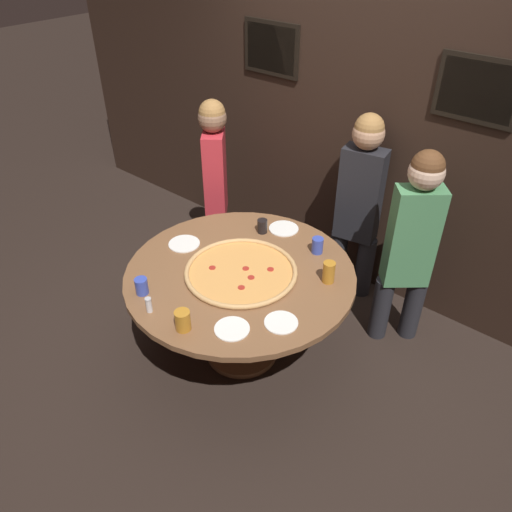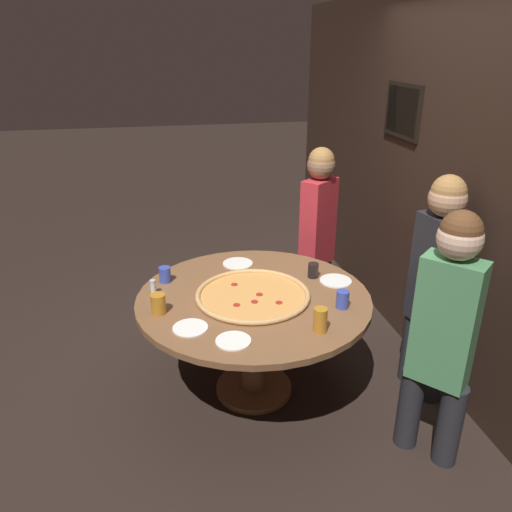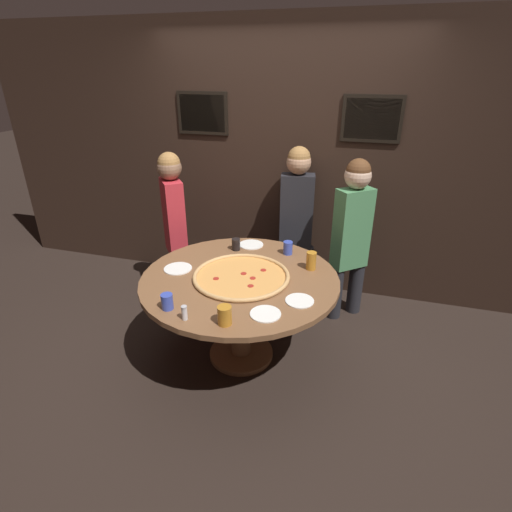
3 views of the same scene
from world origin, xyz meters
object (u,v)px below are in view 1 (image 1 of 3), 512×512
white_plate_left_side (281,323)px  drink_cup_by_shaker (142,286)px  white_plate_far_back (284,229)px  diner_far_left (360,199)px  drink_cup_near_left (262,226)px  diner_centre_back (411,241)px  diner_far_right (215,177)px  dining_table (241,288)px  drink_cup_near_right (183,320)px  condiment_shaker (149,305)px  drink_cup_far_left (329,272)px  white_plate_beside_cup (232,329)px  giant_pizza (241,271)px  white_plate_near_front (184,244)px  drink_cup_front_edge (317,245)px

white_plate_left_side → drink_cup_by_shaker: bearing=-157.9°
white_plate_far_back → diner_far_left: (0.29, 0.55, 0.12)m
drink_cup_near_left → diner_centre_back: diner_centre_back is taller
white_plate_left_side → diner_far_right: (-1.39, 0.93, 0.10)m
dining_table → drink_cup_near_right: size_ratio=12.11×
condiment_shaker → diner_far_left: 1.79m
diner_far_left → white_plate_far_back: bearing=51.8°
drink_cup_far_left → condiment_shaker: size_ratio=1.47×
diner_centre_back → white_plate_beside_cup: bearing=30.9°
white_plate_beside_cup → white_plate_left_side: 0.28m
giant_pizza → drink_cup_by_shaker: bearing=-121.8°
white_plate_near_front → diner_far_right: diner_far_right is taller
drink_cup_near_left → drink_cup_by_shaker: bearing=-97.5°
giant_pizza → drink_cup_near_right: (0.09, -0.59, 0.05)m
drink_cup_near_right → white_plate_left_side: size_ratio=0.63×
diner_centre_back → diner_far_right: bearing=-35.3°
white_plate_far_back → white_plate_near_front: bearing=-124.6°
drink_cup_near_left → diner_far_right: bearing=159.5°
drink_cup_near_left → diner_far_right: (-0.71, 0.27, 0.05)m
drink_cup_near_right → condiment_shaker: 0.26m
drink_cup_by_shaker → diner_far_left: 1.75m
drink_cup_near_right → drink_cup_near_left: bearing=105.3°
diner_far_left → drink_cup_near_right: bearing=76.5°
drink_cup_far_left → diner_centre_back: bearing=66.5°
drink_cup_near_right → drink_cup_far_left: 0.96m
drink_cup_near_left → white_plate_beside_cup: bearing=-60.4°
drink_cup_front_edge → white_plate_beside_cup: (0.06, -0.92, -0.05)m
white_plate_near_front → diner_far_left: diner_far_left is taller
diner_far_right → white_plate_left_side: bearing=-162.4°
white_plate_far_back → condiment_shaker: bearing=-93.0°
drink_cup_near_left → drink_cup_front_edge: 0.45m
drink_cup_front_edge → diner_far_right: size_ratio=0.07×
white_plate_beside_cup → drink_cup_near_left: bearing=119.6°
drink_cup_front_edge → drink_cup_far_left: size_ratio=0.78×
giant_pizza → white_plate_far_back: (-0.10, 0.59, -0.01)m
white_plate_left_side → diner_far_right: diner_far_right is taller
drink_cup_near_left → white_plate_left_side: (0.68, -0.66, -0.05)m
drink_cup_near_left → giant_pizza: bearing=-66.6°
white_plate_beside_cup → condiment_shaker: size_ratio=2.07×
white_plate_far_back → white_plate_near_front: 0.73m
white_plate_far_back → drink_cup_front_edge: bearing=-13.9°
drink_cup_near_right → white_plate_beside_cup: bearing=38.3°
drink_cup_near_right → white_plate_near_front: drink_cup_near_right is taller
drink_cup_far_left → diner_far_left: diner_far_left is taller
white_plate_left_side → diner_far_left: size_ratio=0.13×
diner_far_right → white_plate_far_back: bearing=-138.3°
condiment_shaker → white_plate_far_back: bearing=87.0°
white_plate_beside_cup → condiment_shaker: condiment_shaker is taller
white_plate_near_front → condiment_shaker: size_ratio=2.24×
drink_cup_by_shaker → white_plate_beside_cup: bearing=10.2°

